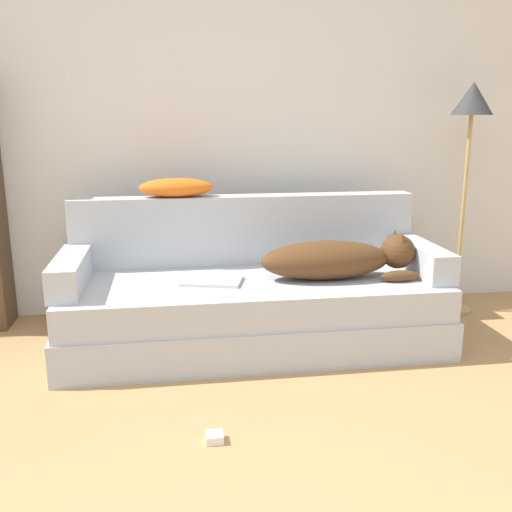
# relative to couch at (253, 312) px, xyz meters

# --- Properties ---
(wall_back) EXTENTS (6.86, 0.06, 2.70)m
(wall_back) POSITION_rel_couch_xyz_m (-0.19, 0.72, 1.16)
(wall_back) COLOR silver
(wall_back) RESTS_ON ground_plane
(couch) EXTENTS (2.08, 0.83, 0.39)m
(couch) POSITION_rel_couch_xyz_m (0.00, 0.00, 0.00)
(couch) COLOR #B2B7BC
(couch) RESTS_ON ground_plane
(couch_backrest) EXTENTS (2.04, 0.15, 0.41)m
(couch_backrest) POSITION_rel_couch_xyz_m (0.00, 0.35, 0.40)
(couch_backrest) COLOR #B2B7BC
(couch_backrest) RESTS_ON couch
(couch_arm_left) EXTENTS (0.15, 0.64, 0.16)m
(couch_arm_left) POSITION_rel_couch_xyz_m (-0.96, -0.01, 0.28)
(couch_arm_left) COLOR #B2B7BC
(couch_arm_left) RESTS_ON couch
(couch_arm_right) EXTENTS (0.15, 0.64, 0.16)m
(couch_arm_right) POSITION_rel_couch_xyz_m (0.96, -0.01, 0.28)
(couch_arm_right) COLOR #B2B7BC
(couch_arm_right) RESTS_ON couch
(dog) EXTENTS (0.86, 0.29, 0.25)m
(dog) POSITION_rel_couch_xyz_m (0.46, -0.07, 0.31)
(dog) COLOR #513319
(dog) RESTS_ON couch
(laptop) EXTENTS (0.36, 0.28, 0.02)m
(laptop) POSITION_rel_couch_xyz_m (-0.23, -0.04, 0.21)
(laptop) COLOR silver
(laptop) RESTS_ON couch
(throw_pillow) EXTENTS (0.43, 0.19, 0.11)m
(throw_pillow) POSITION_rel_couch_xyz_m (-0.40, 0.35, 0.66)
(throw_pillow) COLOR orange
(throw_pillow) RESTS_ON couch_backrest
(floor_lamp) EXTENTS (0.25, 0.25, 1.46)m
(floor_lamp) POSITION_rel_couch_xyz_m (1.40, 0.36, 1.04)
(floor_lamp) COLOR tan
(floor_lamp) RESTS_ON ground_plane
(power_adapter) EXTENTS (0.07, 0.07, 0.04)m
(power_adapter) POSITION_rel_couch_xyz_m (-0.30, -0.96, -0.17)
(power_adapter) COLOR white
(power_adapter) RESTS_ON ground_plane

